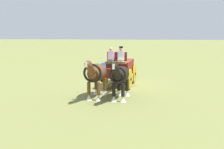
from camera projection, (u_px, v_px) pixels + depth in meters
name	position (u px, v px, depth m)	size (l,w,h in m)	color
ground_plane	(121.00, 85.00, 17.87)	(220.00, 220.00, 0.00)	olive
show_wagon	(120.00, 68.00, 17.50)	(5.72, 1.97, 2.68)	maroon
draft_horse_near	(120.00, 76.00, 13.96)	(3.00, 1.05, 2.12)	black
draft_horse_off	(96.00, 74.00, 14.24)	(3.02, 1.14, 2.19)	brown
sponsor_banner	(108.00, 68.00, 22.43)	(3.20, 0.06, 1.10)	#1959B2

